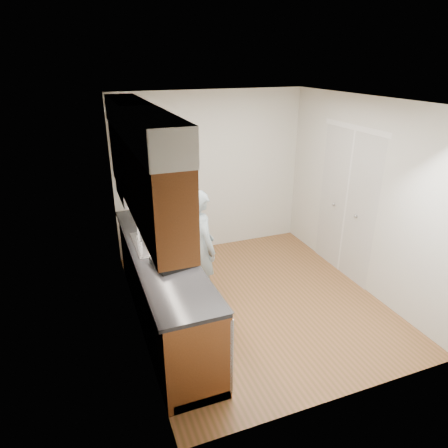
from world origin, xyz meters
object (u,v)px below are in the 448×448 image
(person, at_px, (200,240))
(soap_bottle_b, at_px, (161,217))
(soda_can, at_px, (170,225))
(soap_bottle_a, at_px, (154,220))
(dish_rack, at_px, (174,262))
(soap_bottle_c, at_px, (145,215))

(person, xyz_separation_m, soap_bottle_b, (-0.37, 0.49, 0.18))
(person, relative_size, soap_bottle_b, 8.73)
(soap_bottle_b, relative_size, soda_can, 1.74)
(soap_bottle_b, height_order, soda_can, soap_bottle_b)
(soap_bottle_a, height_order, dish_rack, soap_bottle_a)
(person, distance_m, soap_bottle_c, 0.86)
(person, bearing_deg, soap_bottle_a, 48.47)
(soap_bottle_b, relative_size, dish_rack, 0.47)
(soap_bottle_a, relative_size, soap_bottle_b, 1.51)
(soap_bottle_a, xyz_separation_m, soda_can, (0.20, -0.00, -0.09))
(soap_bottle_a, height_order, soap_bottle_b, soap_bottle_a)
(soap_bottle_a, relative_size, dish_rack, 0.71)
(soap_bottle_c, bearing_deg, soda_can, -55.79)
(person, xyz_separation_m, dish_rack, (-0.49, -0.65, 0.12))
(person, bearing_deg, soap_bottle_b, 25.22)
(person, height_order, soda_can, person)
(soap_bottle_b, distance_m, dish_rack, 1.14)
(person, xyz_separation_m, soap_bottle_a, (-0.50, 0.29, 0.23))
(soap_bottle_a, distance_m, soda_can, 0.22)
(soap_bottle_b, xyz_separation_m, soap_bottle_c, (-0.18, 0.16, -0.01))
(soap_bottle_a, height_order, soda_can, soap_bottle_a)
(soap_bottle_b, bearing_deg, soap_bottle_c, 139.50)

